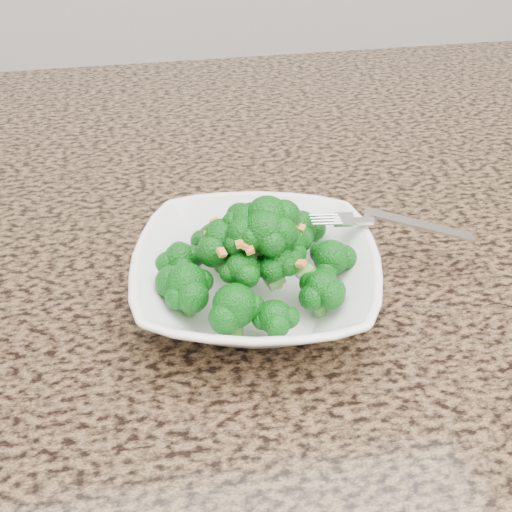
{
  "coord_description": "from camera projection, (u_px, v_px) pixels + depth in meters",
  "views": [
    {
      "loc": [
        -0.18,
        -0.23,
        1.28
      ],
      "look_at": [
        -0.1,
        0.2,
        0.95
      ],
      "focal_mm": 45.0,
      "sensor_mm": 36.0,
      "label": 1
    }
  ],
  "objects": [
    {
      "name": "cabinet",
      "position": [
        312.0,
        488.0,
        0.95
      ],
      "size": [
        1.55,
        0.95,
        0.87
      ],
      "primitive_type": "cube",
      "color": "#3C2818",
      "rests_on": "ground"
    },
    {
      "name": "fork",
      "position": [
        366.0,
        221.0,
        0.58
      ],
      "size": [
        0.17,
        0.07,
        0.01
      ],
      "primitive_type": null,
      "rotation": [
        0.0,
        0.0,
        -0.29
      ],
      "color": "silver",
      "rests_on": "bowl"
    },
    {
      "name": "bowl",
      "position": [
        256.0,
        278.0,
        0.56
      ],
      "size": [
        0.25,
        0.25,
        0.05
      ],
      "primitive_type": "imported",
      "rotation": [
        0.0,
        0.0,
        -0.19
      ],
      "color": "white",
      "rests_on": "granite_counter"
    },
    {
      "name": "broccoli_pile",
      "position": [
        256.0,
        223.0,
        0.53
      ],
      "size": [
        0.19,
        0.19,
        0.06
      ],
      "primitive_type": null,
      "color": "#0A5F0F",
      "rests_on": "bowl"
    },
    {
      "name": "granite_counter",
      "position": [
        335.0,
        239.0,
        0.68
      ],
      "size": [
        1.64,
        1.04,
        0.03
      ],
      "primitive_type": "cube",
      "color": "brown",
      "rests_on": "cabinet"
    },
    {
      "name": "garlic_topping",
      "position": [
        256.0,
        186.0,
        0.5
      ],
      "size": [
        0.11,
        0.11,
        0.01
      ],
      "primitive_type": null,
      "color": "orange",
      "rests_on": "broccoli_pile"
    }
  ]
}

